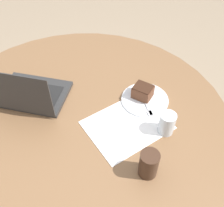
# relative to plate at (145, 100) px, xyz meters

# --- Properties ---
(ground_plane) EXTENTS (12.00, 12.00, 0.00)m
(ground_plane) POSITION_rel_plate_xyz_m (0.31, -0.05, -0.74)
(ground_plane) COLOR gray
(dining_table) EXTENTS (1.33, 1.33, 0.73)m
(dining_table) POSITION_rel_plate_xyz_m (0.31, -0.05, -0.13)
(dining_table) COLOR brown
(dining_table) RESTS_ON ground_plane
(paper_document) EXTENTS (0.35, 0.29, 0.00)m
(paper_document) POSITION_rel_plate_xyz_m (0.14, 0.08, -0.00)
(paper_document) COLOR white
(paper_document) RESTS_ON dining_table
(plate) EXTENTS (0.21, 0.21, 0.01)m
(plate) POSITION_rel_plate_xyz_m (0.00, 0.00, 0.00)
(plate) COLOR silver
(plate) RESTS_ON dining_table
(cake_slice) EXTENTS (0.10, 0.11, 0.06)m
(cake_slice) POSITION_rel_plate_xyz_m (0.00, -0.02, 0.04)
(cake_slice) COLOR brown
(cake_slice) RESTS_ON plate
(fork) EXTENTS (0.06, 0.17, 0.00)m
(fork) POSITION_rel_plate_xyz_m (0.01, 0.03, 0.01)
(fork) COLOR silver
(fork) RESTS_ON plate
(coffee_glass) EXTENTS (0.07, 0.07, 0.11)m
(coffee_glass) POSITION_rel_plate_xyz_m (0.19, 0.30, 0.05)
(coffee_glass) COLOR #3D2619
(coffee_glass) RESTS_ON dining_table
(water_glass) EXTENTS (0.07, 0.07, 0.10)m
(water_glass) POSITION_rel_plate_xyz_m (0.02, 0.18, 0.04)
(water_glass) COLOR silver
(water_glass) RESTS_ON dining_table
(laptop) EXTENTS (0.38, 0.37, 0.23)m
(laptop) POSITION_rel_plate_xyz_m (0.45, -0.25, 0.03)
(laptop) COLOR #2D2D2D
(laptop) RESTS_ON dining_table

